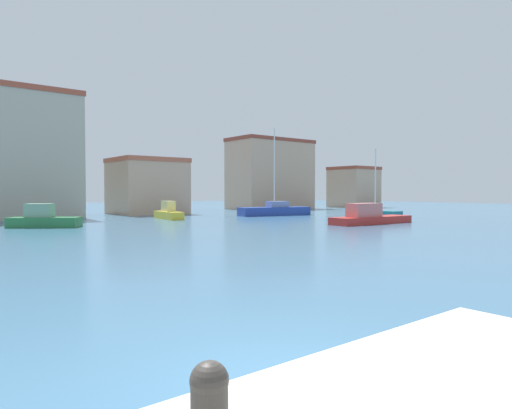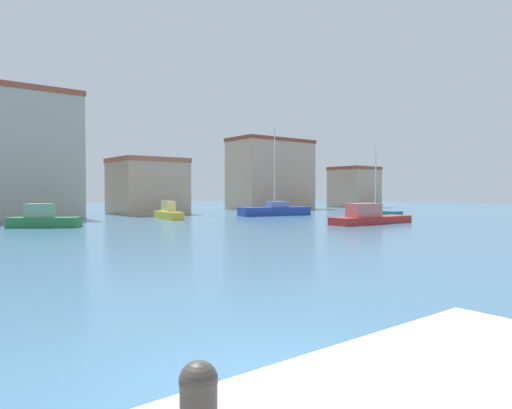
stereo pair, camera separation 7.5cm
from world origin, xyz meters
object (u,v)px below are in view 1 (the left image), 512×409
Objects in this scene: motorboat_green_near_pier at (43,219)px; motorboat_red_behind_lamppost at (369,217)px; motorboat_yellow_far_right at (168,213)px; sailboat_teal_mid_harbor at (374,212)px; mooring_bollard at (209,402)px; sailboat_blue_distant_north at (275,210)px.

motorboat_green_near_pier reaches higher than motorboat_red_behind_lamppost.
motorboat_green_near_pier is 1.05× the size of motorboat_yellow_far_right.
sailboat_teal_mid_harbor is 0.88× the size of motorboat_red_behind_lamppost.
motorboat_green_near_pier is 0.62× the size of motorboat_red_behind_lamppost.
sailboat_teal_mid_harbor is at bearing 35.71° from mooring_bollard.
sailboat_blue_distant_north is 23.39m from motorboat_green_near_pier.
motorboat_green_near_pier is at bearing -175.54° from sailboat_blue_distant_north.
motorboat_green_near_pier is (-23.32, -1.82, 0.01)m from sailboat_blue_distant_north.
sailboat_blue_distant_north is 14.19m from motorboat_red_behind_lamppost.
mooring_bollard is 0.08× the size of sailboat_teal_mid_harbor.
motorboat_green_near_pier is 11.98m from motorboat_yellow_far_right.
mooring_bollard is 0.07× the size of motorboat_red_behind_lamppost.
sailboat_teal_mid_harbor is at bearing 34.96° from motorboat_red_behind_lamppost.
mooring_bollard is 0.12× the size of motorboat_green_near_pier.
motorboat_yellow_far_right is (18.01, 35.45, -0.66)m from mooring_bollard.
sailboat_blue_distant_north reaches higher than motorboat_yellow_far_right.
motorboat_green_near_pier reaches higher than motorboat_yellow_far_right.
motorboat_green_near_pier is (6.47, 32.22, -0.65)m from mooring_bollard.
sailboat_teal_mid_harbor is 1.49× the size of motorboat_yellow_far_right.
motorboat_red_behind_lamppost is (-2.17, -14.02, -0.03)m from sailboat_blue_distant_north.
motorboat_green_near_pier is at bearing 150.02° from motorboat_red_behind_lamppost.
sailboat_blue_distant_north reaches higher than sailboat_teal_mid_harbor.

